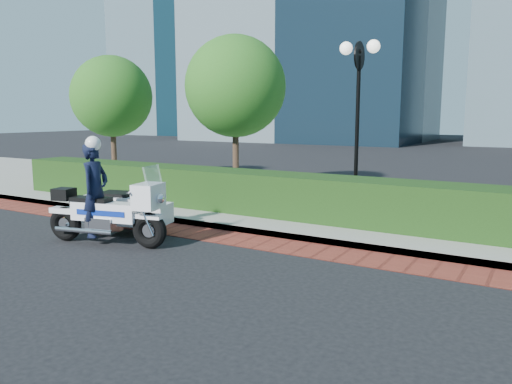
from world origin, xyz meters
The scene contains 9 objects.
ground centered at (0.00, 0.00, 0.00)m, with size 120.00×120.00×0.00m, color black.
brick_strip centered at (0.00, 1.50, 0.01)m, with size 60.00×1.00×0.01m, color maroon.
sidewalk centered at (0.00, 6.00, 0.07)m, with size 60.00×8.00×0.15m, color gray.
hedge_main centered at (0.00, 3.60, 0.65)m, with size 18.00×1.20×1.00m, color black.
lamppost centered at (1.00, 5.20, 2.96)m, with size 1.02×0.70×4.21m.
tree_a centered at (-9.00, 6.50, 3.22)m, with size 3.00×3.00×4.58m.
tree_b centered at (-3.50, 6.50, 3.43)m, with size 3.20×3.20×4.89m.
tower_far_left centered at (-36.00, 46.00, 17.00)m, with size 16.00×14.00×34.00m, color black.
police_motorcycle centered at (-2.43, 0.17, 0.74)m, with size 2.64×1.90×2.16m.
Camera 1 is at (5.27, -6.98, 2.57)m, focal length 35.00 mm.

